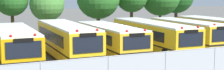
{
  "coord_description": "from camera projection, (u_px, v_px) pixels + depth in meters",
  "views": [
    {
      "loc": [
        -10.24,
        -23.56,
        4.89
      ],
      "look_at": [
        0.1,
        0.0,
        1.6
      ],
      "focal_mm": 51.91,
      "sensor_mm": 36.0,
      "label": 1
    }
  ],
  "objects": [
    {
      "name": "school_bus_6",
      "position": [
        220.0,
        31.0,
        30.32
      ],
      "size": [
        2.53,
        10.83,
        2.68
      ],
      "rotation": [
        0.0,
        0.0,
        3.14
      ],
      "color": "#EAA80C",
      "rests_on": "ground_plane"
    },
    {
      "name": "tree_2",
      "position": [
        12.0,
        0.0,
        32.29
      ],
      "size": [
        3.3,
        3.3,
        5.95
      ],
      "color": "#4C3823",
      "rests_on": "ground_plane"
    },
    {
      "name": "school_bus_5",
      "position": [
        187.0,
        33.0,
        29.0
      ],
      "size": [
        2.52,
        9.23,
        2.64
      ],
      "rotation": [
        0.0,
        0.0,
        3.13
      ],
      "color": "yellow",
      "rests_on": "ground_plane"
    },
    {
      "name": "chainlink_fence",
      "position": [
        191.0,
        67.0,
        17.06
      ],
      "size": [
        28.45,
        0.07,
        2.01
      ],
      "color": "#9EA0A3",
      "rests_on": "ground_plane"
    },
    {
      "name": "school_bus_3",
      "position": [
        110.0,
        39.0,
        25.89
      ],
      "size": [
        2.59,
        9.54,
        2.51
      ],
      "rotation": [
        0.0,
        0.0,
        3.14
      ],
      "color": "yellow",
      "rests_on": "ground_plane"
    },
    {
      "name": "school_bus_1",
      "position": [
        15.0,
        44.0,
        22.78
      ],
      "size": [
        2.64,
        9.71,
        2.61
      ],
      "rotation": [
        0.0,
        0.0,
        3.13
      ],
      "color": "#EAA80C",
      "rests_on": "ground_plane"
    },
    {
      "name": "school_bus_4",
      "position": [
        152.0,
        35.0,
        27.54
      ],
      "size": [
        2.77,
        11.3,
        2.65
      ],
      "rotation": [
        0.0,
        0.0,
        3.12
      ],
      "color": "yellow",
      "rests_on": "ground_plane"
    },
    {
      "name": "school_bus_2",
      "position": [
        66.0,
        40.0,
        24.38
      ],
      "size": [
        2.5,
        10.4,
        2.75
      ],
      "rotation": [
        0.0,
        0.0,
        3.13
      ],
      "color": "yellow",
      "rests_on": "ground_plane"
    },
    {
      "name": "ground_plane",
      "position": [
        111.0,
        55.0,
        26.1
      ],
      "size": [
        160.0,
        160.0,
        0.0
      ],
      "primitive_type": "plane",
      "color": "#595651"
    },
    {
      "name": "tree_3",
      "position": [
        47.0,
        5.0,
        32.93
      ],
      "size": [
        3.53,
        3.53,
        5.61
      ],
      "color": "#4C3823",
      "rests_on": "ground_plane"
    }
  ]
}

